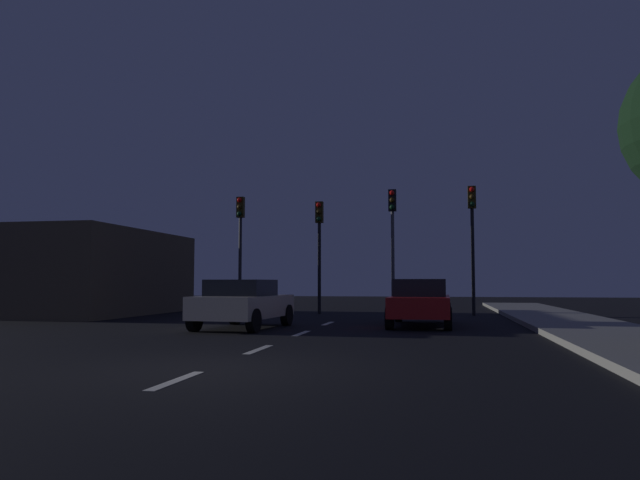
% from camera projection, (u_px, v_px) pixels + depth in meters
% --- Properties ---
extents(ground_plane, '(80.00, 80.00, 0.00)m').
position_uv_depth(ground_plane, '(307.00, 332.00, 16.11)').
color(ground_plane, black).
extents(sidewalk_curb_right, '(3.00, 40.00, 0.15)m').
position_uv_depth(sidewalk_curb_right, '(606.00, 333.00, 14.67)').
color(sidewalk_curb_right, gray).
rests_on(sidewalk_curb_right, ground_plane).
extents(lane_stripe_nearest, '(0.16, 1.60, 0.01)m').
position_uv_depth(lane_stripe_nearest, '(176.00, 380.00, 8.08)').
color(lane_stripe_nearest, silver).
rests_on(lane_stripe_nearest, ground_plane).
extents(lane_stripe_second, '(0.16, 1.60, 0.01)m').
position_uv_depth(lane_stripe_second, '(259.00, 349.00, 11.80)').
color(lane_stripe_second, silver).
rests_on(lane_stripe_second, ground_plane).
extents(lane_stripe_third, '(0.16, 1.60, 0.01)m').
position_uv_depth(lane_stripe_third, '(302.00, 333.00, 15.52)').
color(lane_stripe_third, silver).
rests_on(lane_stripe_third, ground_plane).
extents(lane_stripe_fourth, '(0.16, 1.60, 0.01)m').
position_uv_depth(lane_stripe_fourth, '(328.00, 323.00, 19.24)').
color(lane_stripe_fourth, silver).
rests_on(lane_stripe_fourth, ground_plane).
extents(traffic_signal_far_left, '(0.32, 0.38, 5.03)m').
position_uv_depth(traffic_signal_far_left, '(240.00, 232.00, 26.00)').
color(traffic_signal_far_left, '#2D2D30').
rests_on(traffic_signal_far_left, ground_plane).
extents(traffic_signal_center_left, '(0.32, 0.38, 4.73)m').
position_uv_depth(traffic_signal_center_left, '(319.00, 235.00, 25.31)').
color(traffic_signal_center_left, black).
rests_on(traffic_signal_center_left, ground_plane).
extents(traffic_signal_center_right, '(0.32, 0.38, 5.16)m').
position_uv_depth(traffic_signal_center_right, '(393.00, 227.00, 24.74)').
color(traffic_signal_center_right, '#4C4C51').
rests_on(traffic_signal_center_right, ground_plane).
extents(traffic_signal_far_right, '(0.32, 0.38, 5.20)m').
position_uv_depth(traffic_signal_far_right, '(472.00, 225.00, 24.13)').
color(traffic_signal_far_right, black).
rests_on(traffic_signal_far_right, ground_plane).
extents(car_stopped_ahead, '(1.87, 4.51, 1.42)m').
position_uv_depth(car_stopped_ahead, '(421.00, 302.00, 18.28)').
color(car_stopped_ahead, '#B21919').
rests_on(car_stopped_ahead, ground_plane).
extents(car_adjacent_lane, '(2.14, 4.01, 1.40)m').
position_uv_depth(car_adjacent_lane, '(243.00, 303.00, 17.21)').
color(car_adjacent_lane, beige).
rests_on(car_adjacent_lane, ground_plane).
extents(storefront_left, '(4.87, 8.80, 3.43)m').
position_uv_depth(storefront_left, '(97.00, 273.00, 24.94)').
color(storefront_left, brown).
rests_on(storefront_left, ground_plane).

